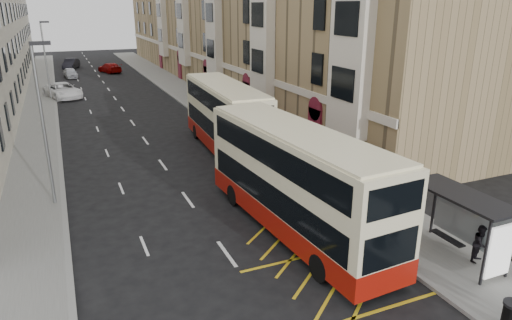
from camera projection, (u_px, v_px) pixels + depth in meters
name	position (u px, v px, depth m)	size (l,w,h in m)	color
ground	(267.00, 310.00, 15.28)	(200.00, 200.00, 0.00)	black
pavement_right	(213.00, 109.00, 44.33)	(4.00, 120.00, 0.15)	slate
pavement_left	(38.00, 125.00, 38.49)	(3.00, 120.00, 0.15)	slate
kerb_right	(193.00, 111.00, 43.57)	(0.25, 120.00, 0.15)	gray
kerb_left	(57.00, 123.00, 39.06)	(0.25, 120.00, 0.15)	gray
road_markings	(109.00, 91.00, 54.37)	(10.00, 110.00, 0.01)	silver
terrace_right	(225.00, 23.00, 57.87)	(10.75, 79.00, 15.25)	#967D57
bus_shelter	(470.00, 214.00, 17.39)	(1.65, 4.25, 2.70)	black
guard_railing	(334.00, 195.00, 22.35)	(0.06, 6.56, 1.01)	red
street_lamp_near	(43.00, 117.00, 21.82)	(0.93, 0.18, 8.00)	slate
street_lamp_far	(46.00, 56.00, 47.88)	(0.93, 0.18, 8.00)	slate
double_decker_front	(295.00, 181.00, 19.90)	(3.52, 12.10, 4.77)	#F2E8B8
double_decker_rear	(225.00, 117.00, 31.26)	(3.27, 11.88, 4.69)	#F2E8B8
litter_bin	(511.00, 316.00, 13.94)	(0.62, 0.62, 1.02)	black
pedestrian_mid	(481.00, 244.00, 17.72)	(0.74, 0.58, 1.53)	black
pedestrian_far	(327.00, 181.00, 23.77)	(1.01, 0.42, 1.73)	black
white_van	(63.00, 91.00, 49.83)	(2.77, 6.00, 1.67)	white
car_silver	(71.00, 73.00, 63.64)	(1.65, 4.11, 1.40)	#A8ABB0
car_dark	(71.00, 64.00, 72.85)	(1.70, 4.87, 1.61)	black
car_red	(110.00, 68.00, 68.70)	(2.04, 5.01, 1.45)	#930403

